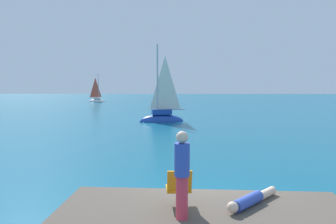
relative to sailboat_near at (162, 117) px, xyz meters
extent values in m
plane|color=#0F5675|center=(1.63, -19.86, -0.37)|extent=(160.00, 160.00, 0.00)
cube|color=brown|center=(2.28, -20.70, -0.37)|extent=(0.91, 1.04, 0.61)
ellipsoid|color=#193D99|center=(-0.02, 0.00, -0.37)|extent=(3.79, 1.87, 1.25)
cube|color=#193D99|center=(-0.02, 0.00, 0.45)|extent=(1.72, 1.14, 0.41)
cylinder|color=#B7B7BC|center=(-0.35, -0.06, 3.08)|extent=(0.14, 0.14, 5.66)
cylinder|color=#B2B2B7|center=(0.76, 0.14, 0.65)|extent=(2.25, 0.51, 0.11)
pyramid|color=silver|center=(0.27, 0.05, 2.85)|extent=(1.80, 0.39, 4.31)
ellipsoid|color=white|center=(-10.86, 27.12, -0.37)|extent=(2.66, 1.27, 0.88)
cube|color=white|center=(-10.86, 27.12, 0.21)|extent=(1.20, 0.79, 0.29)
cylinder|color=#B7B7BC|center=(-10.62, 27.16, 2.06)|extent=(0.10, 0.10, 3.99)
cylinder|color=#B2B2B7|center=(-11.41, 27.03, 0.34)|extent=(1.59, 0.33, 0.08)
pyramid|color=#DB4C38|center=(-11.06, 27.09, 1.90)|extent=(1.27, 0.25, 3.04)
cylinder|color=#334CB2|center=(2.23, -22.23, 0.62)|extent=(0.78, 0.83, 0.24)
cylinder|color=beige|center=(2.73, -21.67, 0.59)|extent=(0.60, 0.64, 0.18)
sphere|color=beige|center=(1.86, -22.64, 0.64)|extent=(0.22, 0.22, 0.22)
cylinder|color=#DB384C|center=(0.90, -22.85, 0.90)|extent=(0.22, 0.22, 0.80)
cylinder|color=#334CB2|center=(0.90, -22.85, 1.60)|extent=(0.28, 0.28, 0.60)
sphere|color=beige|center=(0.90, -22.85, 2.01)|extent=(0.22, 0.22, 0.22)
cube|color=orange|center=(0.85, -22.15, 0.85)|extent=(0.52, 0.55, 0.04)
cube|color=orange|center=(0.87, -22.41, 1.08)|extent=(0.49, 0.18, 0.45)
cylinder|color=silver|center=(0.83, -21.94, 0.68)|extent=(0.04, 0.04, 0.35)
cylinder|color=silver|center=(0.87, -22.41, 0.68)|extent=(0.04, 0.04, 0.35)
camera|label=1|loc=(0.68, -29.21, 3.03)|focal=38.37mm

